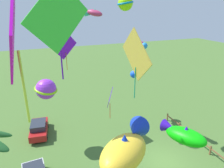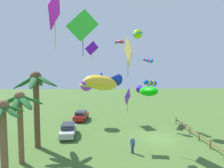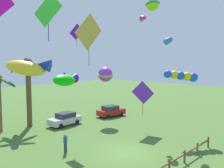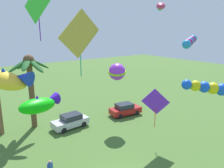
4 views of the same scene
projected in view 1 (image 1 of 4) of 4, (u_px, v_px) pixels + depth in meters
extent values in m
plane|color=#476B2D|center=(164.00, 162.00, 18.37)|extent=(120.00, 120.00, 0.00)
cube|color=brown|center=(210.00, 150.00, 19.11)|extent=(0.12, 0.12, 0.95)
cube|color=brown|center=(193.00, 137.00, 21.03)|extent=(0.12, 0.12, 0.95)
cube|color=brown|center=(179.00, 126.00, 22.95)|extent=(0.12, 0.12, 0.95)
cube|color=brown|center=(167.00, 117.00, 24.87)|extent=(0.12, 0.12, 0.95)
cube|color=brown|center=(202.00, 142.00, 20.01)|extent=(11.13, 0.09, 0.11)
cube|color=#A51919|center=(39.00, 129.00, 22.18)|extent=(4.09, 2.20, 0.70)
cube|color=#282D38|center=(38.00, 125.00, 21.82)|extent=(2.21, 1.75, 0.56)
cylinder|color=black|center=(33.00, 127.00, 23.20)|extent=(0.62, 0.26, 0.60)
cylinder|color=black|center=(47.00, 125.00, 23.56)|extent=(0.62, 0.26, 0.60)
cylinder|color=black|center=(31.00, 139.00, 21.01)|extent=(0.62, 0.26, 0.60)
cylinder|color=black|center=(47.00, 137.00, 21.36)|extent=(0.62, 0.26, 0.60)
cube|color=gold|center=(136.00, 55.00, 12.81)|extent=(3.31, 0.37, 3.31)
cylinder|color=#2EAA72|center=(135.00, 83.00, 13.48)|extent=(0.07, 0.07, 2.16)
cube|color=#E20DDA|center=(13.00, 18.00, 5.09)|extent=(3.31, 0.57, 3.26)
cylinder|color=#C7E237|center=(24.00, 89.00, 5.75)|extent=(0.07, 0.07, 2.15)
sphere|color=#2282D5|center=(144.00, 46.00, 19.84)|extent=(0.63, 0.63, 0.63)
sphere|color=#A51964|center=(141.00, 44.00, 20.11)|extent=(0.61, 0.61, 0.61)
sphere|color=#2282D5|center=(138.00, 43.00, 20.39)|extent=(0.58, 0.58, 0.58)
sphere|color=#A51964|center=(134.00, 42.00, 20.66)|extent=(0.56, 0.56, 0.56)
sphere|color=#2282D5|center=(131.00, 40.00, 20.93)|extent=(0.53, 0.53, 0.53)
cube|color=#6C24E3|center=(110.00, 98.00, 21.24)|extent=(2.49, 1.22, 2.64)
cylinder|color=red|center=(110.00, 111.00, 21.78)|extent=(0.06, 0.06, 1.77)
ellipsoid|color=#0CC70B|center=(185.00, 136.00, 11.56)|extent=(2.73, 2.01, 1.07)
cone|color=#3813BD|center=(169.00, 127.00, 12.26)|extent=(1.05, 1.01, 0.83)
cone|color=#3813BD|center=(186.00, 130.00, 11.42)|extent=(0.62, 0.62, 0.49)
sphere|color=#97E910|center=(125.00, 3.00, 18.16)|extent=(1.32, 1.32, 1.32)
torus|color=#0B7BB3|center=(125.00, 3.00, 18.16)|extent=(1.89, 1.90, 0.39)
sphere|color=#9A32E0|center=(46.00, 89.00, 18.77)|extent=(1.87, 1.87, 1.87)
torus|color=#92DC14|center=(46.00, 89.00, 18.77)|extent=(2.90, 2.90, 0.72)
ellipsoid|color=yellow|center=(124.00, 152.00, 9.01)|extent=(3.64, 3.76, 1.80)
cone|color=#112FB2|center=(136.00, 129.00, 10.20)|extent=(1.64, 1.65, 1.25)
cone|color=#112FB2|center=(125.00, 142.00, 8.81)|extent=(0.96, 0.96, 0.69)
cube|color=#6E10E4|center=(65.00, 46.00, 12.80)|extent=(0.68, 1.59, 1.69)
cylinder|color=#B7691E|center=(67.00, 61.00, 13.14)|extent=(0.04, 0.04, 1.11)
ellipsoid|color=#B6305C|center=(95.00, 13.00, 18.99)|extent=(1.71, 1.70, 0.85)
cone|color=#33BA91|center=(88.00, 14.00, 19.29)|extent=(0.76, 0.76, 0.58)
cone|color=#33BA91|center=(95.00, 10.00, 18.90)|extent=(0.44, 0.44, 0.32)
sphere|color=blue|center=(139.00, 70.00, 24.18)|extent=(0.96, 0.96, 0.96)
sphere|color=yellow|center=(138.00, 71.00, 23.57)|extent=(0.92, 0.92, 0.92)
sphere|color=blue|center=(137.00, 72.00, 22.95)|extent=(0.88, 0.88, 0.88)
sphere|color=yellow|center=(135.00, 73.00, 22.33)|extent=(0.84, 0.84, 0.84)
sphere|color=blue|center=(134.00, 74.00, 21.71)|extent=(0.80, 0.80, 0.80)
cube|color=green|center=(58.00, 16.00, 9.34)|extent=(1.25, 3.19, 3.37)
cylinder|color=#5313AE|center=(61.00, 58.00, 10.02)|extent=(0.07, 0.07, 2.21)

